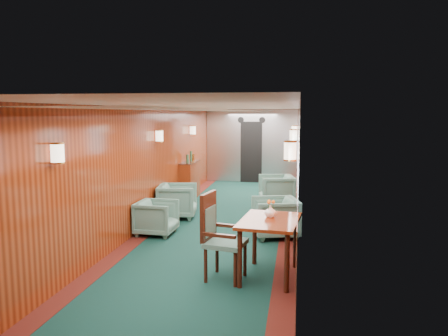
# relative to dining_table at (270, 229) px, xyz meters

# --- Properties ---
(room) EXTENTS (12.00, 12.10, 2.40)m
(room) POSITION_rel_dining_table_xyz_m (-1.13, 2.49, 0.94)
(room) COLOR #0D3129
(room) RESTS_ON ground
(bulkhead) EXTENTS (2.98, 0.17, 2.39)m
(bulkhead) POSITION_rel_dining_table_xyz_m (-1.13, 8.40, 0.49)
(bulkhead) COLOR silver
(bulkhead) RESTS_ON ground
(windows_right) EXTENTS (0.02, 8.60, 0.80)m
(windows_right) POSITION_rel_dining_table_xyz_m (0.35, 2.74, 0.76)
(windows_right) COLOR #B6B8BE
(windows_right) RESTS_ON ground
(wall_sconces) EXTENTS (2.97, 7.97, 0.25)m
(wall_sconces) POSITION_rel_dining_table_xyz_m (-1.13, 3.06, 1.10)
(wall_sconces) COLOR #F9E7C2
(wall_sconces) RESTS_ON ground
(dining_table) EXTENTS (0.89, 1.18, 0.83)m
(dining_table) POSITION_rel_dining_table_xyz_m (0.00, 0.00, 0.00)
(dining_table) COLOR maroon
(dining_table) RESTS_ON ground
(side_chair) EXTENTS (0.62, 0.65, 1.20)m
(side_chair) POSITION_rel_dining_table_xyz_m (-0.70, -0.15, -0.04)
(side_chair) COLOR #214D46
(side_chair) RESTS_ON ground
(credenza) EXTENTS (0.35, 1.11, 1.27)m
(credenza) POSITION_rel_dining_table_xyz_m (-2.47, 5.33, -0.19)
(credenza) COLOR maroon
(credenza) RESTS_ON ground
(flower_vase) EXTENTS (0.20, 0.20, 0.17)m
(flower_vase) POSITION_rel_dining_table_xyz_m (-0.00, 0.14, 0.22)
(flower_vase) COLOR white
(flower_vase) RESTS_ON dining_table
(armchair_left_near) EXTENTS (0.74, 0.72, 0.65)m
(armchair_left_near) POSITION_rel_dining_table_xyz_m (-2.23, 1.81, -0.37)
(armchair_left_near) COLOR #214D46
(armchair_left_near) RESTS_ON ground
(armchair_left_far) EXTENTS (0.92, 0.90, 0.74)m
(armchair_left_far) POSITION_rel_dining_table_xyz_m (-2.21, 3.18, -0.32)
(armchair_left_far) COLOR #214D46
(armchair_left_far) RESTS_ON ground
(armchair_right_near) EXTENTS (0.98, 0.97, 0.74)m
(armchair_right_near) POSITION_rel_dining_table_xyz_m (-0.02, 2.02, -0.33)
(armchair_right_near) COLOR #214D46
(armchair_right_near) RESTS_ON ground
(armchair_right_far) EXTENTS (0.98, 0.96, 0.76)m
(armchair_right_far) POSITION_rel_dining_table_xyz_m (-0.13, 4.84, -0.32)
(armchair_right_far) COLOR #214D46
(armchair_right_far) RESTS_ON ground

